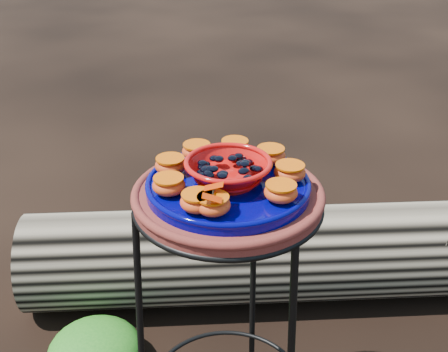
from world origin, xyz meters
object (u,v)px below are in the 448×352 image
(terracotta_saucer, at_px, (228,198))
(driftwood_log, at_px, (287,253))
(red_bowl, at_px, (228,171))
(plant_stand, at_px, (227,329))
(cobalt_plate, at_px, (228,186))

(terracotta_saucer, height_order, driftwood_log, terracotta_saucer)
(red_bowl, bearing_deg, terracotta_saucer, 0.00)
(plant_stand, distance_m, red_bowl, 0.43)
(terracotta_saucer, relative_size, driftwood_log, 0.22)
(cobalt_plate, bearing_deg, plant_stand, 0.00)
(driftwood_log, bearing_deg, cobalt_plate, -90.46)
(plant_stand, height_order, terracotta_saucer, terracotta_saucer)
(cobalt_plate, xyz_separation_m, driftwood_log, (0.00, 0.60, -0.58))
(plant_stand, distance_m, terracotta_saucer, 0.37)
(plant_stand, bearing_deg, cobalt_plate, 0.00)
(driftwood_log, bearing_deg, red_bowl, -90.46)
(terracotta_saucer, xyz_separation_m, red_bowl, (0.00, 0.00, 0.06))
(terracotta_saucer, height_order, cobalt_plate, cobalt_plate)
(terracotta_saucer, bearing_deg, plant_stand, 0.00)
(terracotta_saucer, height_order, red_bowl, red_bowl)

